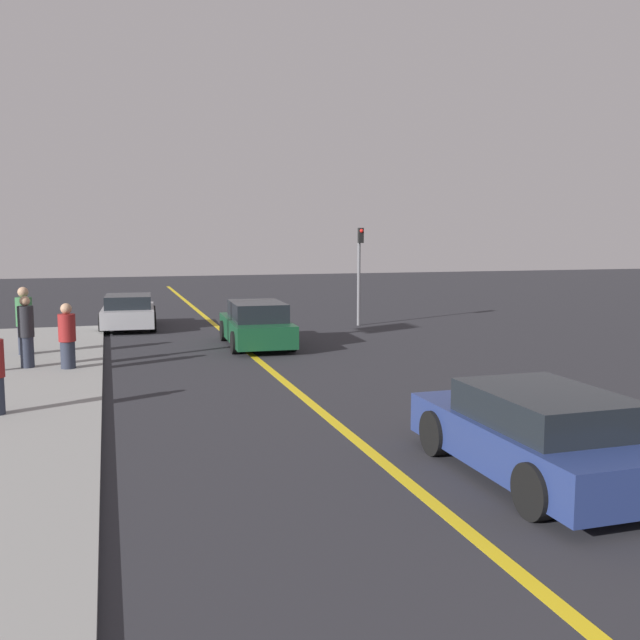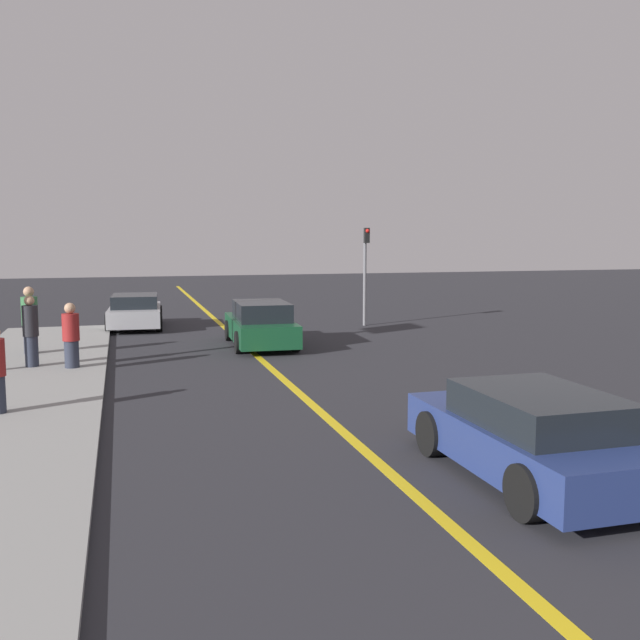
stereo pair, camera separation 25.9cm
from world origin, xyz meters
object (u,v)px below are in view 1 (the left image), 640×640
Objects in this scene: pedestrian_mid_group at (67,336)px; traffic_light at (359,265)px; car_near_right_lane at (537,434)px; car_ahead_center at (256,325)px; pedestrian_far_standing at (26,332)px; car_far_distant at (129,312)px; pedestrian_by_sign at (24,321)px.

traffic_light is at bearing 33.55° from pedestrian_mid_group.
car_ahead_center is at bearing 95.39° from car_near_right_lane.
pedestrian_mid_group is at bearing -146.45° from traffic_light.
car_near_right_lane is 12.80m from pedestrian_far_standing.
traffic_light reaches higher than pedestrian_mid_group.
car_far_distant is at bearing 169.54° from traffic_light.
pedestrian_by_sign is at bearing -114.29° from car_far_distant.
car_ahead_center is at bearing 27.84° from pedestrian_mid_group.
pedestrian_by_sign is 11.90m from traffic_light.
pedestrian_by_sign is at bearing 121.47° from car_near_right_lane.
pedestrian_mid_group is at bearing 122.96° from car_near_right_lane.
traffic_light is at bearing 41.34° from car_ahead_center.
car_ahead_center is 1.19× the size of traffic_light.
car_ahead_center is at bearing -52.88° from car_far_distant.
car_near_right_lane is 18.68m from car_far_distant.
car_far_distant is at bearing 62.52° from pedestrian_by_sign.
car_near_right_lane is 1.07× the size of car_far_distant.
car_far_distant is 8.14m from pedestrian_far_standing.
car_far_distant is 6.28m from pedestrian_by_sign.
car_ahead_center is 6.22m from traffic_light.
pedestrian_far_standing is 2.14m from pedestrian_by_sign.
pedestrian_far_standing is at bearing 125.55° from car_near_right_lane.
car_near_right_lane reaches higher than car_far_distant.
car_ahead_center reaches higher than car_near_right_lane.
pedestrian_by_sign is 0.51× the size of traffic_light.
pedestrian_mid_group is 0.44× the size of traffic_light.
car_ahead_center reaches higher than car_far_distant.
car_far_distant is 2.23× the size of pedestrian_far_standing.
car_far_distant is 8.54m from traffic_light.
pedestrian_by_sign is (-7.79, 12.47, 0.40)m from car_near_right_lane.
pedestrian_far_standing is at bearing -150.44° from traffic_light.
pedestrian_by_sign is at bearing -175.70° from car_ahead_center.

